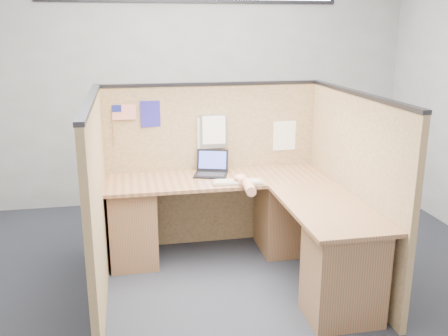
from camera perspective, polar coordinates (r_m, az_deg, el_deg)
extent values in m
plane|color=black|center=(4.06, 1.07, -13.81)|extent=(5.00, 5.00, 0.00)
plane|color=#97999B|center=(5.78, -3.60, 9.75)|extent=(5.00, 0.00, 5.00)
plane|color=#97999B|center=(1.53, 19.39, -8.26)|extent=(5.00, 0.00, 5.00)
cube|color=brown|center=(4.68, -1.44, 0.24)|extent=(2.05, 0.05, 1.50)
cube|color=#232328|center=(4.54, -1.51, 9.59)|extent=(2.05, 0.06, 0.03)
cube|color=brown|center=(3.77, -14.27, -4.13)|extent=(0.05, 1.80, 1.50)
cube|color=#232328|center=(3.59, -15.09, 7.43)|extent=(0.06, 1.80, 0.03)
cube|color=brown|center=(4.15, 14.47, -2.32)|extent=(0.05, 1.80, 1.50)
cube|color=#232328|center=(3.99, 15.23, 8.20)|extent=(0.06, 1.80, 0.03)
cube|color=brown|center=(4.38, -0.73, -1.31)|extent=(1.95, 0.60, 0.03)
cube|color=brown|center=(3.77, 11.88, -4.54)|extent=(0.60, 1.15, 0.03)
cube|color=brown|center=(4.44, -10.33, -6.34)|extent=(0.40, 0.50, 0.70)
cube|color=brown|center=(4.64, 6.62, -5.20)|extent=(0.40, 0.50, 0.70)
cube|color=brown|center=(3.65, 13.51, -11.62)|extent=(0.50, 0.40, 0.70)
cube|color=black|center=(4.44, -1.53, -0.79)|extent=(0.33, 0.29, 0.02)
cube|color=black|center=(4.54, -1.82, 0.92)|extent=(0.29, 0.14, 0.19)
cube|color=#364395|center=(4.53, -1.80, 0.89)|extent=(0.25, 0.12, 0.16)
cube|color=gray|center=(4.21, 1.56, -1.66)|extent=(0.43, 0.18, 0.02)
cube|color=silver|center=(4.21, 1.56, -1.48)|extent=(0.39, 0.15, 0.01)
ellipsoid|color=silver|center=(4.22, 1.93, -1.45)|extent=(0.13, 0.09, 0.05)
ellipsoid|color=tan|center=(4.20, 1.95, -1.09)|extent=(0.10, 0.12, 0.06)
cylinder|color=tan|center=(4.16, 2.19, -1.54)|extent=(0.07, 0.06, 0.07)
cylinder|color=tan|center=(4.01, 2.86, -2.18)|extent=(0.11, 0.30, 0.09)
cube|color=navy|center=(4.48, -8.41, 6.13)|extent=(0.18, 0.02, 0.23)
cylinder|color=olive|center=(4.49, -12.58, 4.80)|extent=(0.01, 0.01, 0.35)
cube|color=red|center=(4.46, -11.37, 6.27)|extent=(0.20, 0.00, 0.13)
cube|color=navy|center=(4.45, -12.17, 6.67)|extent=(0.08, 0.00, 0.06)
cube|color=slate|center=(4.55, -1.21, 4.19)|extent=(0.24, 0.05, 0.31)
cube|color=white|center=(4.52, -1.16, 4.36)|extent=(0.21, 0.01, 0.26)
cube|color=white|center=(4.57, -1.66, 4.03)|extent=(0.23, 0.02, 0.29)
cube|color=white|center=(4.75, 6.92, 3.69)|extent=(0.22, 0.01, 0.28)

